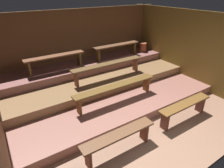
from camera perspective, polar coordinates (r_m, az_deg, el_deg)
The scene contains 13 objects.
ground at distance 5.21m, azimuth 1.30°, elevation -6.26°, with size 6.15×5.14×0.08m, color #8C654E.
wall_back at distance 6.51m, azimuth -9.75°, elevation 11.54°, with size 6.15×0.06×2.24m, color brown.
wall_right at distance 6.52m, azimuth 21.79°, elevation 10.03°, with size 0.06×5.14×2.24m, color olive.
platform_lower at distance 5.54m, azimuth -2.01°, elevation -2.23°, with size 5.35×3.19×0.22m, color #925E50.
platform_middle at distance 5.90m, azimuth -4.99°, elevation 1.97°, with size 5.35×2.03×0.22m, color olive.
platform_upper at distance 6.21m, azimuth -7.25°, elevation 5.42°, with size 5.35×1.04×0.22m, color #8F5954.
bench_floor_left at distance 3.61m, azimuth 2.03°, elevation -15.83°, with size 1.50×0.25×0.46m.
bench_floor_right at distance 4.71m, azimuth 20.94°, elevation -6.44°, with size 1.50×0.25×0.46m.
bench_lower_center at distance 4.68m, azimuth 1.24°, elevation -1.25°, with size 2.25×0.25×0.46m.
bench_middle_center at distance 5.44m, azimuth -1.10°, elevation 5.46°, with size 2.24×0.25×0.46m.
bench_upper_left at distance 5.60m, azimuth -16.63°, elevation 7.25°, with size 1.68×0.25×0.46m.
bench_upper_right at distance 6.46m, azimuth 1.43°, elevation 10.91°, with size 1.68×0.25×0.46m.
pail_upper at distance 7.31m, azimuth 9.17°, elevation 10.83°, with size 0.26×0.26×0.32m, color #9E4C2D.
Camera 1 is at (-2.47, -1.42, 2.81)m, focal length 30.54 mm.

